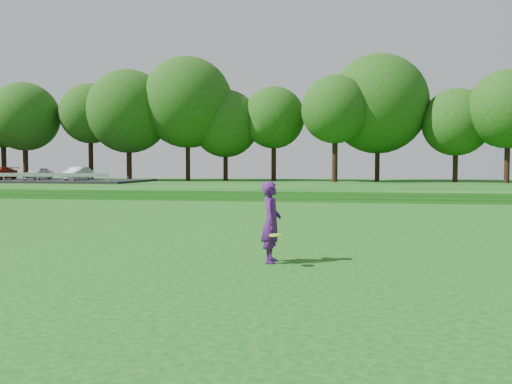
# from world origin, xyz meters

# --- Properties ---
(ground) EXTENTS (140.00, 140.00, 0.00)m
(ground) POSITION_xyz_m (0.00, 0.00, 0.00)
(ground) COLOR #0D4711
(ground) RESTS_ON ground
(berm) EXTENTS (130.00, 30.00, 0.60)m
(berm) POSITION_xyz_m (0.00, 34.00, 0.30)
(berm) COLOR #0D4711
(berm) RESTS_ON ground
(walking_path) EXTENTS (130.00, 1.60, 0.04)m
(walking_path) POSITION_xyz_m (0.00, 20.00, 0.02)
(walking_path) COLOR gray
(walking_path) RESTS_ON ground
(treeline) EXTENTS (104.00, 7.00, 15.00)m
(treeline) POSITION_xyz_m (0.00, 38.00, 8.10)
(treeline) COLOR #143F0E
(treeline) RESTS_ON berm
(parking_lot) EXTENTS (24.00, 9.00, 1.38)m
(parking_lot) POSITION_xyz_m (-24.46, 32.80, 1.01)
(parking_lot) COLOR black
(parking_lot) RESTS_ON berm
(woman) EXTENTS (0.49, 0.93, 1.74)m
(woman) POSITION_xyz_m (4.27, 1.11, 0.87)
(woman) COLOR #4B1665
(woman) RESTS_ON ground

